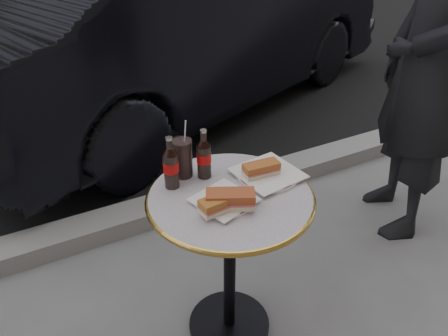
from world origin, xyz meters
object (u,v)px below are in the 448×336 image
plate_right (268,175)px  cola_glass (183,158)px  bistro_table (230,267)px  plate_left (224,201)px  cola_bottle_right (204,154)px  pedestrian (429,68)px  cola_bottle_left (171,163)px  parked_car (192,28)px

plate_right → cola_glass: cola_glass is taller
bistro_table → plate_right: 0.42m
plate_left → cola_bottle_right: bearing=86.2°
plate_left → pedestrian: 1.33m
plate_right → cola_bottle_left: size_ratio=1.16×
cola_bottle_right → parked_car: parked_car is taller
plate_left → plate_right: size_ratio=0.83×
cola_bottle_right → pedestrian: 1.28m
bistro_table → cola_bottle_left: bearing=138.0°
parked_car → plate_right: bearing=141.2°
plate_left → pedestrian: pedestrian is taller
cola_bottle_right → cola_glass: cola_bottle_right is taller
cola_glass → plate_left: bearing=-76.4°
bistro_table → cola_bottle_right: size_ratio=3.61×
plate_left → cola_bottle_left: size_ratio=0.96×
parked_car → plate_left: bearing=136.7°
bistro_table → pedestrian: bearing=10.9°
plate_left → bistro_table: bearing=36.5°
plate_right → cola_glass: size_ratio=1.56×
bistro_table → parked_car: (0.90, 2.35, 0.34)m
pedestrian → cola_glass: bearing=-64.6°
cola_glass → parked_car: size_ratio=0.04×
cola_glass → pedestrian: bearing=1.7°
parked_car → cola_bottle_right: bearing=135.4°
cola_glass → cola_bottle_left: bearing=-143.4°
plate_left → cola_bottle_left: (-0.12, 0.18, 0.10)m
plate_right → pedestrian: (1.06, 0.20, 0.20)m
bistro_table → cola_glass: bearing=116.2°
bistro_table → cola_glass: (-0.10, 0.20, 0.44)m
cola_bottle_right → parked_car: bearing=67.1°
bistro_table → cola_bottle_right: bearing=100.9°
bistro_table → cola_bottle_right: 0.49m
parked_car → pedestrian: size_ratio=2.28×
cola_bottle_right → parked_car: size_ratio=0.05×
cola_bottle_left → plate_left: bearing=-55.6°
cola_bottle_right → bistro_table: bearing=-79.1°
plate_left → cola_bottle_left: cola_bottle_left is taller
plate_right → pedestrian: 1.09m
plate_left → cola_bottle_right: (0.01, 0.19, 0.10)m
plate_left → cola_bottle_right: 0.21m
cola_glass → plate_right: bearing=-29.0°
bistro_table → plate_left: plate_left is taller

